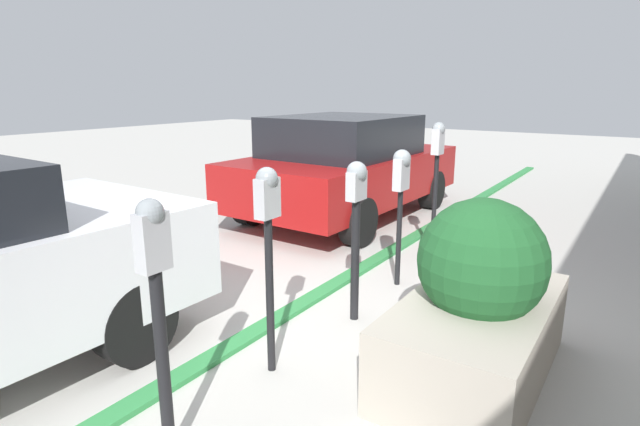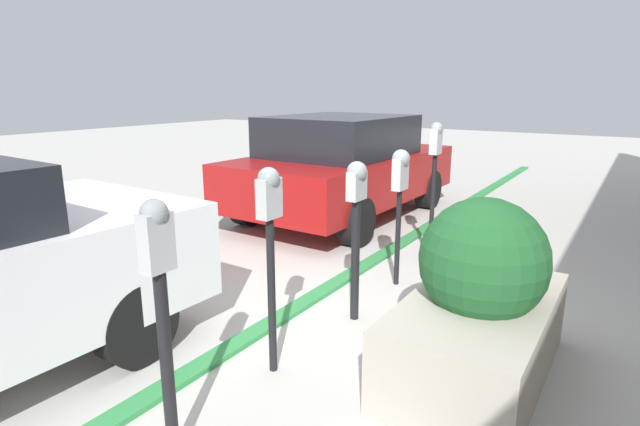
% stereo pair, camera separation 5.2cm
% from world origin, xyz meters
% --- Properties ---
extents(ground_plane, '(40.00, 40.00, 0.00)m').
position_xyz_m(ground_plane, '(0.00, 0.00, 0.00)').
color(ground_plane, beige).
extents(curb_strip, '(19.00, 0.16, 0.04)m').
position_xyz_m(curb_strip, '(0.00, 0.08, 0.02)').
color(curb_strip, '#338C47').
rests_on(curb_strip, ground_plane).
extents(parking_meter_nearest, '(0.16, 0.13, 1.41)m').
position_xyz_m(parking_meter_nearest, '(-1.91, -0.44, 0.95)').
color(parking_meter_nearest, black).
rests_on(parking_meter_nearest, ground_plane).
extents(parking_meter_second, '(0.17, 0.14, 1.43)m').
position_xyz_m(parking_meter_second, '(-0.95, -0.35, 1.04)').
color(parking_meter_second, black).
rests_on(parking_meter_second, ground_plane).
extents(parking_meter_middle, '(0.19, 0.16, 1.35)m').
position_xyz_m(parking_meter_middle, '(0.05, -0.43, 0.95)').
color(parking_meter_middle, black).
rests_on(parking_meter_middle, ground_plane).
extents(parking_meter_fourth, '(0.20, 0.17, 1.35)m').
position_xyz_m(parking_meter_fourth, '(0.96, -0.41, 1.05)').
color(parking_meter_fourth, black).
rests_on(parking_meter_fourth, ground_plane).
extents(parking_meter_farthest, '(0.17, 0.14, 1.55)m').
position_xyz_m(parking_meter_farthest, '(1.92, -0.39, 1.16)').
color(parking_meter_farthest, black).
rests_on(parking_meter_farthest, ground_plane).
extents(planter_box, '(1.66, 0.86, 1.24)m').
position_xyz_m(planter_box, '(-0.24, -1.54, 0.51)').
color(planter_box, '#B2A899').
rests_on(planter_box, ground_plane).
extents(parked_car_middle, '(3.91, 2.00, 1.52)m').
position_xyz_m(parked_car_middle, '(3.00, 1.43, 0.78)').
color(parked_car_middle, maroon).
rests_on(parked_car_middle, ground_plane).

